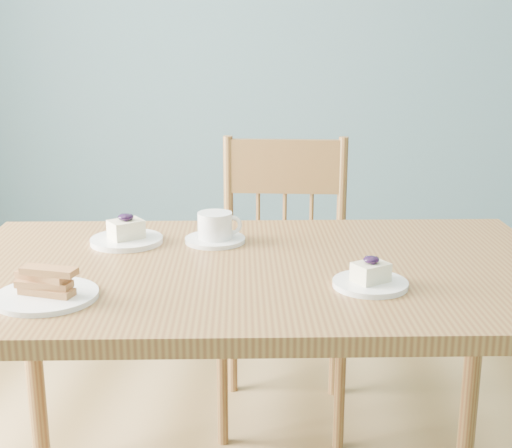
{
  "coord_description": "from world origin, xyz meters",
  "views": [
    {
      "loc": [
        -0.23,
        -1.51,
        1.23
      ],
      "look_at": [
        -0.35,
        0.03,
        0.81
      ],
      "focal_mm": 50.0,
      "sensor_mm": 36.0,
      "label": 1
    }
  ],
  "objects_px": {
    "dining_table": "(258,296)",
    "biscotti_plate": "(46,289)",
    "cheesecake_plate_near": "(370,279)",
    "coffee_cup": "(216,230)",
    "dining_chair": "(283,280)",
    "cheesecake_plate_far": "(126,236)"
  },
  "relations": [
    {
      "from": "coffee_cup",
      "to": "biscotti_plate",
      "type": "xyz_separation_m",
      "value": [
        -0.28,
        -0.41,
        -0.01
      ]
    },
    {
      "from": "coffee_cup",
      "to": "dining_table",
      "type": "bearing_deg",
      "value": -63.55
    },
    {
      "from": "dining_table",
      "to": "coffee_cup",
      "type": "distance_m",
      "value": 0.23
    },
    {
      "from": "dining_table",
      "to": "biscotti_plate",
      "type": "bearing_deg",
      "value": -155.07
    },
    {
      "from": "dining_table",
      "to": "biscotti_plate",
      "type": "relative_size",
      "value": 7.12
    },
    {
      "from": "dining_chair",
      "to": "biscotti_plate",
      "type": "distance_m",
      "value": 1.02
    },
    {
      "from": "cheesecake_plate_near",
      "to": "biscotti_plate",
      "type": "relative_size",
      "value": 0.77
    },
    {
      "from": "cheesecake_plate_far",
      "to": "biscotti_plate",
      "type": "bearing_deg",
      "value": -99.09
    },
    {
      "from": "cheesecake_plate_far",
      "to": "biscotti_plate",
      "type": "height_order",
      "value": "cheesecake_plate_far"
    },
    {
      "from": "biscotti_plate",
      "to": "cheesecake_plate_near",
      "type": "bearing_deg",
      "value": 10.49
    },
    {
      "from": "coffee_cup",
      "to": "cheesecake_plate_near",
      "type": "bearing_deg",
      "value": -46.89
    },
    {
      "from": "cheesecake_plate_near",
      "to": "biscotti_plate",
      "type": "distance_m",
      "value": 0.64
    },
    {
      "from": "dining_table",
      "to": "dining_chair",
      "type": "height_order",
      "value": "dining_chair"
    },
    {
      "from": "cheesecake_plate_near",
      "to": "biscotti_plate",
      "type": "bearing_deg",
      "value": -169.51
    },
    {
      "from": "dining_chair",
      "to": "cheesecake_plate_far",
      "type": "distance_m",
      "value": 0.68
    },
    {
      "from": "dining_table",
      "to": "dining_chair",
      "type": "relative_size",
      "value": 1.58
    },
    {
      "from": "biscotti_plate",
      "to": "coffee_cup",
      "type": "bearing_deg",
      "value": 55.66
    },
    {
      "from": "dining_table",
      "to": "cheesecake_plate_far",
      "type": "height_order",
      "value": "cheesecake_plate_far"
    },
    {
      "from": "dining_chair",
      "to": "cheesecake_plate_near",
      "type": "relative_size",
      "value": 5.86
    },
    {
      "from": "dining_table",
      "to": "biscotti_plate",
      "type": "xyz_separation_m",
      "value": [
        -0.39,
        -0.23,
        0.09
      ]
    },
    {
      "from": "dining_table",
      "to": "cheesecake_plate_far",
      "type": "bearing_deg",
      "value": 150.57
    },
    {
      "from": "cheesecake_plate_far",
      "to": "biscotti_plate",
      "type": "relative_size",
      "value": 0.88
    }
  ]
}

